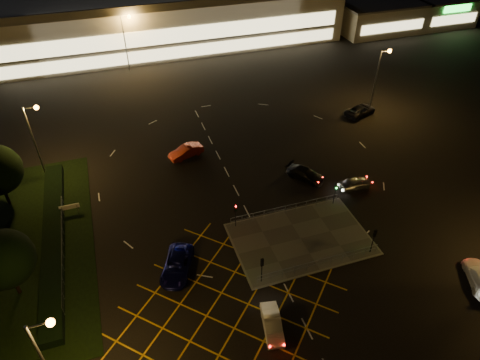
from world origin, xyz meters
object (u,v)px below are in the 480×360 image
object	(u,v)px
signal_se	(374,236)
car_far_dkgrey	(305,174)
signal_nw	(236,211)
car_right_silver	(355,183)
signal_sw	(262,266)
car_east_grey	(360,110)
car_left_blue	(177,265)
car_circ_red	(186,151)
signal_ne	(336,189)
car_queue_white	(272,324)

from	to	relation	value
signal_se	car_far_dkgrey	distance (m)	13.66
signal_se	signal_nw	bearing A→B (deg)	-33.65
signal_se	car_right_silver	xyz separation A→B (m)	(3.96, 9.93, -1.67)
signal_sw	car_east_grey	world-z (taller)	signal_sw
signal_se	car_east_grey	world-z (taller)	signal_se
car_left_blue	car_circ_red	xyz separation A→B (m)	(5.21, 19.14, 0.00)
signal_sw	signal_se	distance (m)	12.00
car_far_dkgrey	car_left_blue	bearing A→B (deg)	170.64
signal_se	car_right_silver	bearing A→B (deg)	-111.73
signal_se	signal_nw	xyz separation A→B (m)	(-12.00, 7.99, 0.00)
car_east_grey	car_circ_red	bearing A→B (deg)	74.98
car_far_dkgrey	car_circ_red	world-z (taller)	car_circ_red
car_right_silver	car_circ_red	bearing A→B (deg)	52.17
signal_nw	car_circ_red	size ratio (longest dim) A/B	0.66
signal_ne	signal_se	bearing A→B (deg)	-90.00
signal_nw	car_right_silver	world-z (taller)	signal_nw
signal_sw	car_left_blue	size ratio (longest dim) A/B	0.56
signal_sw	signal_nw	bearing A→B (deg)	-90.00
car_right_silver	car_east_grey	bearing A→B (deg)	-34.68
signal_sw	car_far_dkgrey	distance (m)	17.50
signal_ne	car_right_silver	bearing A→B (deg)	26.13
car_east_grey	car_left_blue	bearing A→B (deg)	102.72
car_east_grey	car_far_dkgrey	bearing A→B (deg)	108.48
signal_nw	signal_ne	world-z (taller)	same
signal_nw	signal_ne	bearing A→B (deg)	0.00
signal_sw	car_left_blue	bearing A→B (deg)	-28.08
signal_se	car_east_grey	distance (m)	29.35
signal_ne	car_left_blue	distance (m)	19.84
car_queue_white	car_left_blue	size ratio (longest dim) A/B	0.76
signal_nw	car_left_blue	xyz separation A→B (m)	(-7.35, -4.06, -1.59)
car_far_dkgrey	car_east_grey	size ratio (longest dim) A/B	0.90
car_queue_white	signal_sw	bearing A→B (deg)	90.53
signal_ne	car_circ_red	size ratio (longest dim) A/B	0.66
signal_nw	signal_ne	distance (m)	12.00
signal_sw	car_east_grey	bearing A→B (deg)	-135.49
car_queue_white	car_right_silver	size ratio (longest dim) A/B	1.04
car_circ_red	car_east_grey	xyz separation A→B (m)	(28.26, 2.61, -0.02)
signal_se	car_queue_white	xyz separation A→B (m)	(-12.90, -5.02, -1.67)
signal_sw	car_left_blue	distance (m)	8.49
car_left_blue	car_queue_white	bearing A→B (deg)	-30.95
car_left_blue	car_right_silver	bearing A→B (deg)	37.69
car_circ_red	car_east_grey	world-z (taller)	car_circ_red
signal_nw	car_right_silver	size ratio (longest dim) A/B	0.77
car_left_blue	car_circ_red	size ratio (longest dim) A/B	1.18
signal_se	car_far_dkgrey	xyz separation A→B (m)	(-1.01, 13.52, -1.65)
car_queue_white	car_circ_red	world-z (taller)	car_circ_red
car_left_blue	car_east_grey	xyz separation A→B (m)	(33.47, 21.75, -0.01)
car_queue_white	car_east_grey	distance (m)	40.90
signal_ne	car_east_grey	distance (m)	22.69
car_queue_white	car_right_silver	bearing A→B (deg)	52.29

